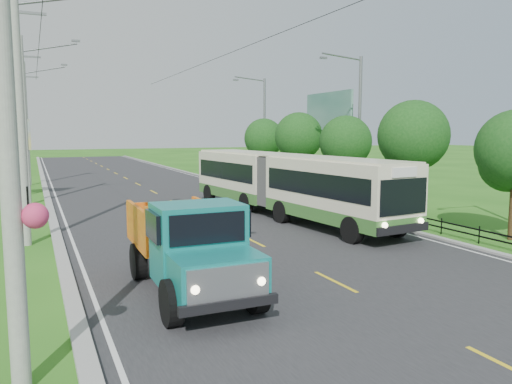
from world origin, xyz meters
TOP-DOWN VIEW (x-y plane):
  - ground at (0.00, 0.00)m, footprint 240.00×240.00m
  - road at (0.00, 20.00)m, footprint 14.00×120.00m
  - curb_left at (-7.20, 20.00)m, footprint 0.40×120.00m
  - curb_right at (7.15, 20.00)m, footprint 0.30×120.00m
  - edge_line_left at (-6.65, 20.00)m, footprint 0.12×120.00m
  - edge_line_right at (6.65, 20.00)m, footprint 0.12×120.00m
  - centre_dash at (0.00, 0.00)m, footprint 0.12×2.20m
  - railing_right at (8.00, 14.00)m, footprint 0.04×40.00m
  - pole_nearest at (-8.24, -3.00)m, footprint 3.51×0.44m
  - pole_near at (-8.26, 9.00)m, footprint 3.51×0.32m
  - pole_mid at (-8.26, 21.00)m, footprint 3.51×0.32m
  - pole_far at (-8.26, 33.00)m, footprint 3.51×0.32m
  - tree_third at (9.86, 8.14)m, footprint 3.60×3.62m
  - tree_fourth at (9.86, 14.14)m, footprint 3.24×3.31m
  - tree_fifth at (9.86, 20.14)m, footprint 3.48×3.52m
  - tree_back at (9.86, 26.14)m, footprint 3.30×3.36m
  - streetlight_mid at (10.64, 14.00)m, footprint 3.02×0.20m
  - streetlight_far at (10.64, 28.00)m, footprint 3.02×0.20m
  - planter_near at (8.60, 6.00)m, footprint 0.64×0.64m
  - planter_mid at (8.60, 14.00)m, footprint 0.64×0.64m
  - planter_far at (8.60, 22.00)m, footprint 0.64×0.64m
  - billboard_left at (-9.50, 24.00)m, footprint 3.00×0.20m
  - billboard_right at (12.30, 20.00)m, footprint 0.24×6.00m
  - bus at (3.93, 10.78)m, footprint 4.22×16.51m
  - dump_truck at (-4.17, 0.83)m, footprint 2.47×6.18m

SIDE VIEW (x-z plane):
  - ground at x=0.00m, z-range 0.00..0.00m
  - road at x=0.00m, z-range 0.00..0.02m
  - edge_line_left at x=-6.65m, z-range 0.02..0.02m
  - edge_line_right at x=6.65m, z-range 0.02..0.02m
  - centre_dash at x=0.00m, z-range 0.02..0.02m
  - curb_right at x=7.15m, z-range 0.00..0.10m
  - curb_left at x=-7.20m, z-range 0.00..0.15m
  - planter_near at x=8.60m, z-range -0.05..0.62m
  - planter_mid at x=8.60m, z-range -0.05..0.62m
  - planter_far at x=8.60m, z-range -0.05..0.62m
  - railing_right at x=8.00m, z-range 0.00..0.60m
  - dump_truck at x=-4.17m, z-range 0.17..2.76m
  - bus at x=3.93m, z-range 0.32..3.47m
  - tree_fourth at x=9.86m, z-range 0.89..6.29m
  - tree_back at x=9.86m, z-range 0.90..6.40m
  - tree_fifth at x=9.86m, z-range 0.95..6.75m
  - billboard_left at x=-9.50m, z-range 1.27..6.47m
  - tree_third at x=9.86m, z-range 0.99..6.99m
  - streetlight_mid at x=10.64m, z-range 0.37..9.44m
  - streetlight_far at x=10.64m, z-range 0.37..9.44m
  - pole_nearest at x=-8.24m, z-range -0.06..9.94m
  - pole_near at x=-8.26m, z-range 0.09..10.09m
  - pole_mid at x=-8.26m, z-range 0.09..10.09m
  - pole_far at x=-8.26m, z-range 0.09..10.09m
  - billboard_right at x=12.30m, z-range 1.69..8.99m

